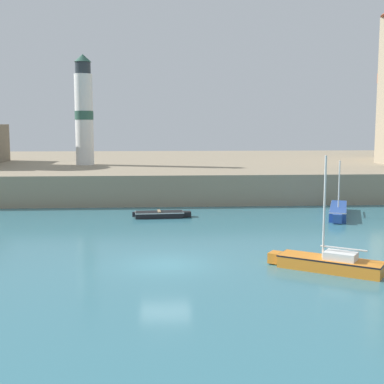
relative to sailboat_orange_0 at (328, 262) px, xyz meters
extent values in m
plane|color=teal|center=(-7.73, 1.62, -0.40)|extent=(200.00, 200.00, 0.00)
cube|color=gray|center=(-7.73, 39.98, 0.92)|extent=(120.00, 40.00, 2.65)
cube|color=orange|center=(0.07, -0.05, -0.10)|extent=(4.79, 3.84, 0.62)
cube|color=orange|center=(-2.20, 1.47, -0.10)|extent=(0.94, 0.98, 0.52)
cube|color=black|center=(0.07, -0.05, 0.17)|extent=(4.83, 3.87, 0.07)
cylinder|color=silver|center=(-0.23, 0.16, 2.64)|extent=(0.10, 0.10, 4.86)
cylinder|color=silver|center=(0.57, -0.38, 0.76)|extent=(1.85, 1.27, 0.08)
cube|color=silver|center=(0.47, -0.31, 0.39)|extent=(1.74, 1.61, 0.36)
cube|color=black|center=(-8.02, 15.05, -0.19)|extent=(3.63, 1.52, 0.44)
cube|color=black|center=(-5.95, 15.18, -0.19)|extent=(0.63, 0.75, 0.37)
cube|color=white|center=(-8.02, 15.05, -0.01)|extent=(3.67, 1.53, 0.07)
cube|color=#997F5B|center=(-8.02, 15.05, 0.07)|extent=(0.27, 1.11, 0.08)
cube|color=black|center=(-9.91, 14.93, -0.14)|extent=(0.21, 0.21, 0.36)
cube|color=#284C9E|center=(5.56, 14.95, -0.04)|extent=(3.27, 6.40, 0.73)
cube|color=#284C9E|center=(4.39, 11.70, -0.04)|extent=(0.79, 0.72, 0.62)
cube|color=white|center=(5.56, 14.95, 0.29)|extent=(3.30, 6.47, 0.07)
cylinder|color=silver|center=(5.40, 14.50, 2.08)|extent=(0.10, 0.10, 3.50)
cylinder|color=silver|center=(5.83, 15.70, 0.88)|extent=(1.05, 2.73, 0.08)
cylinder|color=silver|center=(-15.73, 32.24, 6.93)|extent=(1.86, 1.86, 9.36)
cylinder|color=#2D5647|center=(-15.73, 32.24, 7.40)|extent=(1.92, 1.92, 0.90)
cylinder|color=#262D33|center=(-15.73, 32.24, 12.21)|extent=(1.58, 1.58, 1.20)
cone|color=#2D5647|center=(-15.73, 32.24, 13.21)|extent=(1.77, 1.77, 0.80)
camera|label=1|loc=(-8.02, -24.30, 6.56)|focal=50.00mm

